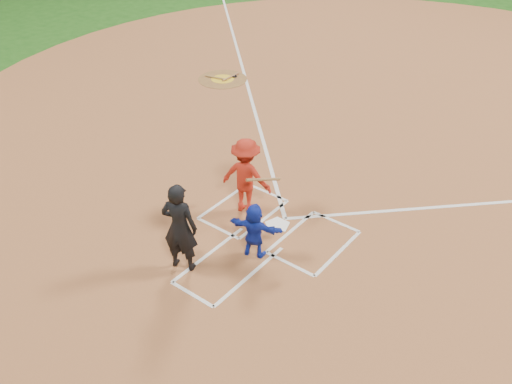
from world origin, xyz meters
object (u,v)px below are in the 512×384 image
Objects in this scene: on_deck_circle at (223,79)px; catcher at (254,230)px; home_plate at (277,225)px; batter_at_plate at (246,176)px; umpire at (180,227)px.

catcher reaches higher than on_deck_circle.
home_plate is at bearing -41.07° from on_deck_circle.
umpire is at bearing -84.66° from batter_at_plate.
batter_at_plate reaches higher than catcher.
batter_at_plate reaches higher than home_plate.
umpire is 2.37m from batter_at_plate.
home_plate is 0.33× the size of batter_at_plate.
batter_at_plate is at bearing -105.55° from umpire.
umpire is (-0.92, -1.19, 0.37)m from catcher.
catcher is (6.62, -6.70, 0.62)m from on_deck_circle.
catcher is (0.20, -1.11, 0.61)m from home_plate.
umpire is 1.08× the size of batter_at_plate.
home_plate is 0.35× the size of on_deck_circle.
home_plate is 0.48× the size of catcher.
home_plate is at bearing -128.13° from umpire.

